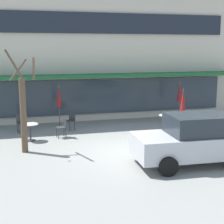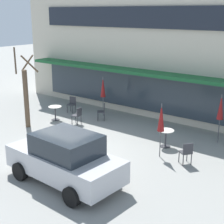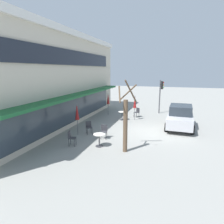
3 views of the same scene
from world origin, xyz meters
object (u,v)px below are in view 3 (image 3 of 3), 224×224
at_px(cafe_table_streetside, 99,138).
at_px(cafe_chair_2, 137,112).
at_px(patio_umbrella_cream_folded, 108,99).
at_px(cafe_chair_3, 104,131).
at_px(traffic_light_pole, 161,91).
at_px(cafe_table_near_wall, 122,114).
at_px(street_tree, 125,122).
at_px(patio_umbrella_green_folded, 135,102).
at_px(patio_umbrella_corner_open, 77,112).
at_px(parked_sedan, 180,117).
at_px(cafe_chair_1, 71,137).
at_px(cafe_chair_0, 89,127).

distance_m(cafe_table_streetside, cafe_chair_2, 8.07).
distance_m(patio_umbrella_cream_folded, cafe_chair_3, 7.05).
bearing_deg(cafe_chair_3, traffic_light_pole, -18.16).
xyz_separation_m(cafe_table_near_wall, street_tree, (-6.79, -1.94, 1.15)).
height_order(patio_umbrella_green_folded, patio_umbrella_corner_open, same).
bearing_deg(cafe_table_near_wall, cafe_chair_3, -178.89).
bearing_deg(patio_umbrella_cream_folded, patio_umbrella_corner_open, 179.87).
height_order(patio_umbrella_corner_open, cafe_chair_3, patio_umbrella_corner_open).
height_order(cafe_table_streetside, street_tree, street_tree).
xyz_separation_m(cafe_table_streetside, traffic_light_pole, (10.42, -2.73, 1.78)).
height_order(parked_sedan, traffic_light_pole, traffic_light_pole).
bearing_deg(cafe_chair_1, cafe_table_streetside, -77.18).
relative_size(cafe_chair_3, parked_sedan, 0.21).
height_order(cafe_chair_1, street_tree, street_tree).
bearing_deg(cafe_chair_2, cafe_chair_1, 164.00).
bearing_deg(cafe_chair_2, patio_umbrella_corner_open, 155.68).
distance_m(cafe_chair_3, street_tree, 2.76).
bearing_deg(cafe_chair_3, street_tree, -132.68).
bearing_deg(cafe_chair_2, patio_umbrella_green_folded, 179.38).
xyz_separation_m(patio_umbrella_cream_folded, cafe_chair_1, (-8.50, -0.52, -1.10)).
distance_m(patio_umbrella_corner_open, cafe_chair_3, 2.25).
bearing_deg(cafe_chair_0, patio_umbrella_corner_open, 126.97).
bearing_deg(traffic_light_pole, cafe_chair_2, 140.57).
bearing_deg(patio_umbrella_corner_open, cafe_chair_1, -164.32).
bearing_deg(cafe_chair_1, patio_umbrella_corner_open, 15.68).
xyz_separation_m(patio_umbrella_cream_folded, street_tree, (-8.38, -3.79, 0.04)).
bearing_deg(traffic_light_pole, patio_umbrella_green_folded, 150.85).
xyz_separation_m(cafe_table_streetside, street_tree, (-0.26, -1.63, 1.15)).
distance_m(cafe_chair_3, parked_sedan, 6.27).
height_order(patio_umbrella_corner_open, cafe_chair_0, patio_umbrella_corner_open).
xyz_separation_m(cafe_table_streetside, patio_umbrella_corner_open, (1.52, 2.18, 1.11)).
xyz_separation_m(street_tree, traffic_light_pole, (10.68, -1.10, 0.63)).
xyz_separation_m(cafe_table_near_wall, traffic_light_pole, (3.89, -3.05, 1.78)).
distance_m(cafe_table_streetside, parked_sedan, 7.14).
bearing_deg(cafe_chair_2, cafe_table_streetside, 174.56).
bearing_deg(patio_umbrella_cream_folded, cafe_table_streetside, -165.09).
xyz_separation_m(patio_umbrella_corner_open, parked_sedan, (3.94, -6.76, -0.75)).
height_order(cafe_chair_0, cafe_chair_3, same).
bearing_deg(cafe_chair_0, cafe_chair_1, 177.58).
relative_size(cafe_table_near_wall, cafe_chair_0, 0.85).
relative_size(cafe_chair_2, street_tree, 0.22).
bearing_deg(cafe_chair_3, cafe_table_streetside, -171.42).
bearing_deg(street_tree, patio_umbrella_green_folded, 6.99).
distance_m(cafe_chair_0, cafe_chair_3, 1.44).
height_order(cafe_table_near_wall, cafe_chair_1, cafe_chair_1).
relative_size(patio_umbrella_green_folded, street_tree, 0.56).
distance_m(patio_umbrella_cream_folded, cafe_chair_0, 6.26).
bearing_deg(cafe_table_near_wall, cafe_chair_2, -35.68).
height_order(patio_umbrella_cream_folded, street_tree, street_tree).
bearing_deg(parked_sedan, cafe_chair_0, 119.46).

